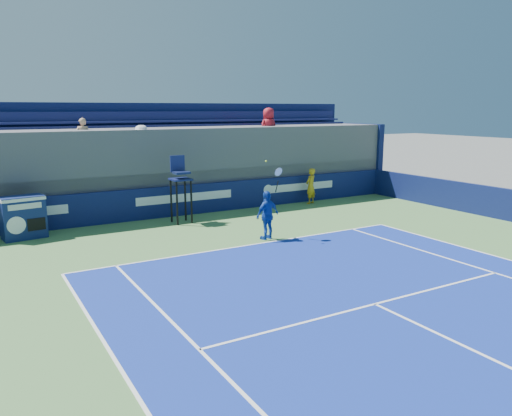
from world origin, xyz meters
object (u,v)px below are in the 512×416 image
ball_person (311,186)px  umpire_chair (180,182)px  tennis_player (267,215)px  match_clock (23,216)px

ball_person → umpire_chair: size_ratio=0.63×
umpire_chair → tennis_player: 4.00m
match_clock → ball_person: bearing=1.1°
ball_person → match_clock: (-11.62, -0.22, -0.05)m
ball_person → tennis_player: tennis_player is taller
match_clock → umpire_chair: 5.34m
ball_person → tennis_player: size_ratio=0.61×
ball_person → match_clock: 11.62m
match_clock → tennis_player: tennis_player is taller
match_clock → tennis_player: bearing=-31.0°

